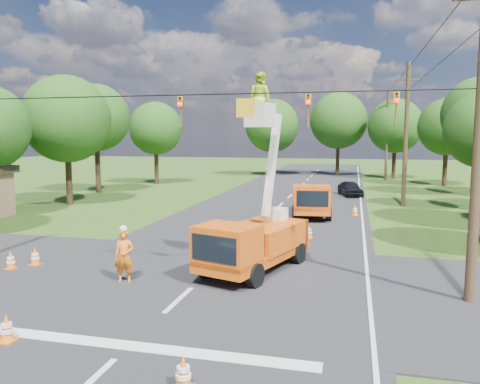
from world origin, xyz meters
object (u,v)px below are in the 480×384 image
(traffic_cone_1, at_px, (183,372))
(traffic_cone_3, at_px, (309,231))
(second_truck, at_px, (311,199))
(ground_worker, at_px, (124,256))
(tree_right_d, at_px, (480,114))
(tree_far_a, at_px, (272,126))
(bucket_truck, at_px, (254,229))
(traffic_cone_5, at_px, (11,260))
(tree_far_b, at_px, (339,121))
(tree_right_e, at_px, (447,127))
(tree_left_d, at_px, (66,119))
(pole_right_mid, at_px, (406,134))
(tree_far_c, at_px, (395,126))
(traffic_cone_2, at_px, (258,235))
(traffic_cone_0, at_px, (7,328))
(tree_left_f, at_px, (156,129))
(pole_right_far, at_px, (387,134))
(traffic_cone_8, at_px, (287,249))
(pole_right_near, at_px, (479,131))
(traffic_cone_7, at_px, (355,210))
(tree_left_e, at_px, (96,118))
(distant_car, at_px, (350,188))

(traffic_cone_1, xyz_separation_m, traffic_cone_3, (1.09, 14.26, 0.00))
(second_truck, bearing_deg, ground_worker, -115.32)
(tree_right_d, xyz_separation_m, tree_far_a, (-19.80, 16.00, -0.49))
(bucket_truck, bearing_deg, traffic_cone_5, -150.24)
(ground_worker, height_order, traffic_cone_3, ground_worker)
(traffic_cone_5, xyz_separation_m, tree_far_b, (10.31, 45.31, 6.45))
(second_truck, xyz_separation_m, traffic_cone_1, (-0.62, -20.61, -0.74))
(bucket_truck, bearing_deg, tree_right_e, 87.72)
(tree_left_d, bearing_deg, pole_right_mid, 12.01)
(pole_right_mid, xyz_separation_m, tree_far_c, (1.00, 22.00, 0.96))
(traffic_cone_1, distance_m, traffic_cone_2, 12.91)
(traffic_cone_0, xyz_separation_m, tree_right_d, (17.79, 32.64, 6.32))
(tree_left_f, distance_m, tree_right_d, 29.77)
(pole_right_far, xyz_separation_m, tree_far_b, (-5.50, 5.00, 1.70))
(tree_far_b, bearing_deg, traffic_cone_3, -90.03)
(traffic_cone_3, xyz_separation_m, traffic_cone_8, (-0.52, -3.81, 0.00))
(pole_right_near, xyz_separation_m, tree_right_e, (5.30, 35.00, 0.70))
(traffic_cone_8, bearing_deg, tree_far_a, 100.79)
(traffic_cone_2, xyz_separation_m, tree_far_b, (2.26, 38.77, 6.45))
(bucket_truck, height_order, traffic_cone_2, bucket_truck)
(traffic_cone_2, distance_m, traffic_cone_5, 10.38)
(traffic_cone_7, bearing_deg, tree_right_d, 51.58)
(tree_left_e, distance_m, tree_far_b, 30.35)
(pole_right_mid, bearing_deg, second_truck, -134.83)
(tree_left_f, height_order, tree_far_b, tree_far_b)
(pole_right_far, xyz_separation_m, tree_far_a, (-13.50, 3.00, 1.08))
(distant_car, bearing_deg, traffic_cone_2, -118.38)
(distant_car, relative_size, traffic_cone_7, 5.17)
(tree_far_c, bearing_deg, tree_far_b, 155.22)
(tree_left_f, bearing_deg, pole_right_far, 23.23)
(tree_far_c, bearing_deg, tree_left_d, -132.22)
(distant_car, height_order, tree_left_d, tree_left_d)
(tree_left_f, bearing_deg, pole_right_near, -52.16)
(second_truck, xyz_separation_m, traffic_cone_8, (-0.05, -10.16, -0.74))
(traffic_cone_1, distance_m, tree_left_e, 34.74)
(traffic_cone_7, xyz_separation_m, tree_far_c, (4.34, 27.16, 5.70))
(traffic_cone_2, relative_size, tree_right_d, 0.07)
(ground_worker, distance_m, traffic_cone_1, 7.35)
(traffic_cone_2, relative_size, tree_far_b, 0.07)
(bucket_truck, bearing_deg, tree_left_e, 149.76)
(traffic_cone_1, height_order, tree_left_e, tree_left_e)
(bucket_truck, distance_m, traffic_cone_5, 9.15)
(second_truck, xyz_separation_m, tree_left_f, (-17.31, 16.02, 4.59))
(traffic_cone_5, height_order, tree_far_a, tree_far_a)
(traffic_cone_8, distance_m, tree_far_c, 39.24)
(pole_right_far, distance_m, tree_left_f, 25.36)
(traffic_cone_2, xyz_separation_m, tree_right_d, (14.06, 20.77, 6.32))
(tree_right_e, bearing_deg, traffic_cone_0, -112.45)
(pole_right_near, height_order, tree_far_c, pole_right_near)
(tree_far_a, bearing_deg, bucket_truck, -81.00)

